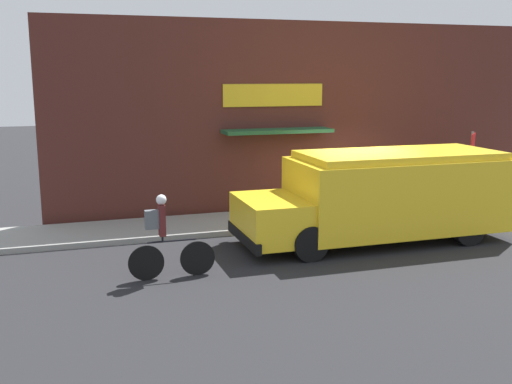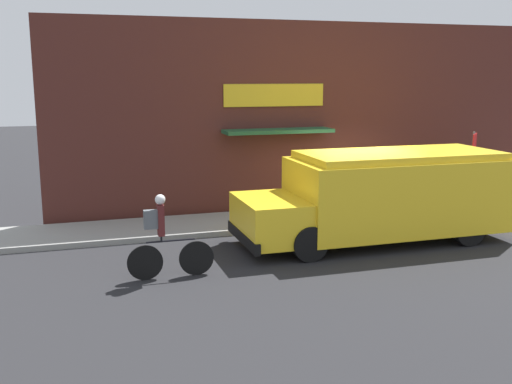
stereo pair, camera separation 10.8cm
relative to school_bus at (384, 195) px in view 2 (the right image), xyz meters
The scene contains 6 objects.
ground_plane 1.82m from the school_bus, 87.17° to the left, with size 70.00×70.00×0.00m, color #232326.
sidewalk 2.65m from the school_bus, 88.33° to the left, with size 28.00×2.01×0.14m.
storefront 4.05m from the school_bus, 89.42° to the left, with size 15.63×0.95×5.34m.
school_bus is the anchor object (origin of this frame).
cyclist 5.47m from the school_bus, 167.92° to the right, with size 1.68×0.20×1.66m.
stop_sign_post 4.62m from the school_bus, 28.22° to the left, with size 0.45×0.45×2.13m.
Camera 2 is at (-7.01, -13.67, 3.89)m, focal length 42.00 mm.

